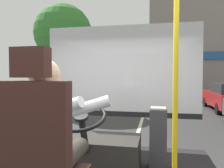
{
  "coord_description": "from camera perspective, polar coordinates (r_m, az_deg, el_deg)",
  "views": [
    {
      "loc": [
        0.56,
        -1.86,
        1.87
      ],
      "look_at": [
        0.04,
        0.67,
        1.76
      ],
      "focal_mm": 34.67,
      "sensor_mm": 36.0,
      "label": 1
    }
  ],
  "objects": [
    {
      "name": "handrail_pole",
      "position": [
        1.89,
        16.39,
        -1.52
      ],
      "size": [
        0.04,
        0.04,
        2.04
      ],
      "color": "gold",
      "rests_on": "bus_floor"
    },
    {
      "name": "driver_seat",
      "position": [
        1.58,
        -18.15,
        -19.65
      ],
      "size": [
        0.48,
        0.48,
        1.31
      ],
      "color": "black",
      "rests_on": "bus_floor"
    },
    {
      "name": "bus_driver",
      "position": [
        1.62,
        -16.03,
        -11.85
      ],
      "size": [
        0.79,
        0.61,
        0.8
      ],
      "color": "#332D28",
      "rests_on": "driver_seat"
    },
    {
      "name": "shop_building",
      "position": [
        20.96,
        23.96,
        8.74
      ],
      "size": [
        10.0,
        4.99,
        8.49
      ],
      "color": "gray",
      "rests_on": "ground"
    },
    {
      "name": "street_tree",
      "position": [
        12.48,
        -12.74,
        12.83
      ],
      "size": [
        3.14,
        3.14,
        5.73
      ],
      "color": "#4C3828",
      "rests_on": "ground"
    },
    {
      "name": "windshield_panel",
      "position": [
        3.52,
        2.41,
        0.78
      ],
      "size": [
        2.5,
        0.08,
        1.48
      ],
      "color": "silver"
    },
    {
      "name": "ground",
      "position": [
        10.84,
        8.48,
        -7.65
      ],
      "size": [
        18.0,
        44.0,
        0.06
      ],
      "color": "#323232"
    },
    {
      "name": "steering_console",
      "position": [
        2.73,
        -4.98,
        -17.4
      ],
      "size": [
        1.1,
        0.96,
        0.83
      ],
      "color": "#282623",
      "rests_on": "bus_floor"
    },
    {
      "name": "fare_box",
      "position": [
        2.78,
        12.04,
        -13.79
      ],
      "size": [
        0.2,
        0.22,
        0.75
      ],
      "color": "#333338",
      "rests_on": "bus_floor"
    }
  ]
}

